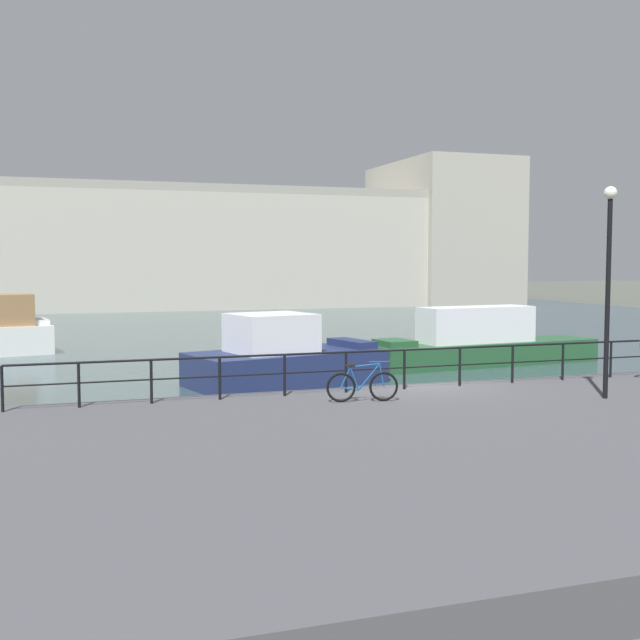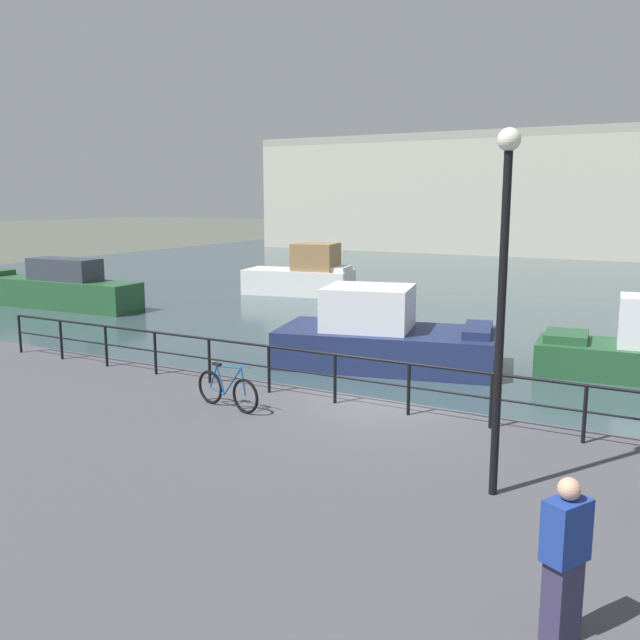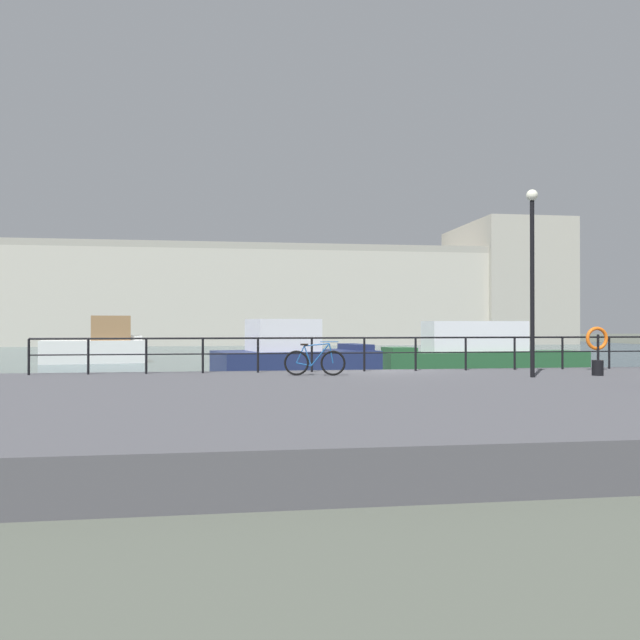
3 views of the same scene
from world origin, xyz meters
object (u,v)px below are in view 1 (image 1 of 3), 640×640
parked_bicycle (362,386)px  moored_blue_motorboat (283,359)px  harbor_building (221,248)px  moored_small_launch (480,343)px  quay_lamp_post (609,266)px

parked_bicycle → moored_blue_motorboat: bearing=99.4°
harbor_building → moored_small_launch: bearing=-88.6°
moored_small_launch → parked_bicycle: size_ratio=5.69×
moored_blue_motorboat → quay_lamp_post: (5.73, -8.99, 3.12)m
harbor_building → moored_blue_motorboat: size_ratio=9.62×
moored_blue_motorboat → parked_bicycle: bearing=-104.4°
moored_blue_motorboat → parked_bicycle: moored_blue_motorboat is taller
moored_small_launch → harbor_building: bearing=-94.5°
harbor_building → moored_blue_motorboat: 47.96m
moored_small_launch → parked_bicycle: moored_small_launch is taller
harbor_building → parked_bicycle: size_ratio=37.67×
moored_small_launch → moored_blue_motorboat: size_ratio=1.45×
harbor_building → moored_small_launch: harbor_building is taller
harbor_building → quay_lamp_post: (-1.99, -56.12, -1.33)m
moored_blue_motorboat → quay_lamp_post: bearing=-70.6°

